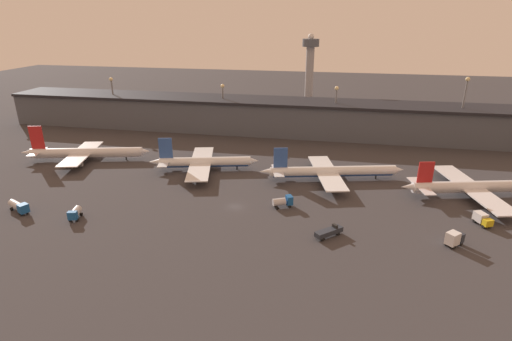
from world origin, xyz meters
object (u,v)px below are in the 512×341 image
Objects in this scene: airplane_1 at (203,162)px; airplane_3 at (476,187)px; airplane_2 at (331,171)px; service_vehicle_5 at (329,232)px; service_vehicle_2 at (19,206)px; control_tower at (310,67)px; service_vehicle_4 at (283,201)px; airplane_0 at (85,153)px; service_vehicle_1 at (75,213)px; service_vehicle_3 at (482,219)px; service_vehicle_0 at (454,238)px.

airplane_3 is (87.29, -4.76, -0.03)m from airplane_1.
airplane_2 is 6.76× the size of service_vehicle_5.
control_tower reaches higher than service_vehicle_2.
control_tower is (-2.39, 125.48, 22.73)m from service_vehicle_4.
control_tower is at bearing 53.24° from service_vehicle_5.
airplane_1 is 107.99m from control_tower.
airplane_2 is (90.85, -1.17, -0.20)m from airplane_0.
service_vehicle_2 is 84.76m from service_vehicle_5.
control_tower is (-15.34, 102.06, 21.61)m from airplane_2.
airplane_3 is at bearing 94.69° from service_vehicle_1.
control_tower reaches higher than service_vehicle_1.
service_vehicle_1 is 0.12× the size of control_tower.
service_vehicle_4 is at bearing -114.85° from service_vehicle_3.
service_vehicle_5 is (84.69, 3.26, -0.42)m from service_vehicle_2.
airplane_0 is 134.03m from airplane_3.
airplane_3 is 9.06× the size of service_vehicle_1.
control_tower is (-58.40, 106.56, 21.56)m from airplane_3.
airplane_0 is 7.75× the size of service_vehicle_4.
service_vehicle_0 is (29.42, -35.93, -0.87)m from airplane_2.
service_vehicle_4 is (77.90, -24.59, -1.32)m from airplane_0.
airplane_2 is 5.94× the size of service_vehicle_2.
service_vehicle_0 is 113.84m from service_vehicle_2.
service_vehicle_2 is (-113.74, -4.71, -0.26)m from service_vehicle_0.
airplane_2 reaches higher than service_vehicle_1.
service_vehicle_0 is at bearing 79.32° from service_vehicle_1.
airplane_0 is at bearing -126.81° from control_tower.
control_tower is (75.51, 100.88, 21.41)m from airplane_0.
control_tower is (-15.71, 139.43, 23.16)m from service_vehicle_5.
airplane_2 is 93.61m from service_vehicle_2.
airplane_0 is 6.71× the size of service_vehicle_5.
service_vehicle_3 is 52.23m from service_vehicle_4.
service_vehicle_1 reaches higher than service_vehicle_5.
service_vehicle_5 is at bearing -54.06° from airplane_1.
airplane_0 is at bearing -163.98° from service_vehicle_1.
service_vehicle_0 reaches higher than service_vehicle_5.
service_vehicle_3 is (105.89, 17.64, 0.03)m from service_vehicle_1.
service_vehicle_4 is at bearing -132.84° from airplane_2.
service_vehicle_5 is (-38.91, -13.87, -0.38)m from service_vehicle_3.
airplane_3 reaches higher than service_vehicle_1.
airplane_0 is 8.61× the size of service_vehicle_3.
control_tower is at bearing 88.77° from service_vehicle_2.
airplane_0 is 1.24× the size of airplane_1.
service_vehicle_4 is 127.54m from control_tower.
airplane_0 is 9.24× the size of service_vehicle_1.
service_vehicle_3 is at bearing 32.46° from service_vehicle_2.
airplane_2 is 37.41m from service_vehicle_5.
airplane_2 is 9.62× the size of service_vehicle_0.
service_vehicle_1 is 0.84× the size of service_vehicle_4.
service_vehicle_5 is at bearing -72.38° from service_vehicle_4.
airplane_0 is at bearing 123.45° from service_vehicle_2.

